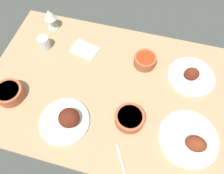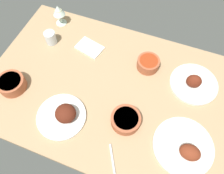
# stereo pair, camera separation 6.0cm
# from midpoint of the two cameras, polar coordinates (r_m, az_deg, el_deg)

# --- Properties ---
(dining_table) EXTENTS (1.40, 0.90, 0.04)m
(dining_table) POSITION_cam_midpoint_polar(r_m,az_deg,el_deg) (1.20, -1.41, -0.99)
(dining_table) COLOR tan
(dining_table) RESTS_ON ground
(plate_far_side) EXTENTS (0.25, 0.25, 0.09)m
(plate_far_side) POSITION_cam_midpoint_polar(r_m,az_deg,el_deg) (1.11, -13.43, -8.48)
(plate_far_side) COLOR silver
(plate_far_side) RESTS_ON dining_table
(plate_center_main) EXTENTS (0.26, 0.26, 0.10)m
(plate_center_main) POSITION_cam_midpoint_polar(r_m,az_deg,el_deg) (1.27, 18.91, 2.73)
(plate_center_main) COLOR silver
(plate_center_main) RESTS_ON dining_table
(plate_near_viewer) EXTENTS (0.29, 0.29, 0.08)m
(plate_near_viewer) POSITION_cam_midpoint_polar(r_m,az_deg,el_deg) (1.12, 18.48, -13.13)
(plate_near_viewer) COLOR silver
(plate_near_viewer) RESTS_ON dining_table
(bowl_onions) EXTENTS (0.15, 0.15, 0.05)m
(bowl_onions) POSITION_cam_midpoint_polar(r_m,az_deg,el_deg) (1.09, 3.09, -8.24)
(bowl_onions) COLOR #A35133
(bowl_onions) RESTS_ON dining_table
(bowl_cream) EXTENTS (0.15, 0.15, 0.06)m
(bowl_cream) POSITION_cam_midpoint_polar(r_m,az_deg,el_deg) (1.27, -26.68, -1.47)
(bowl_cream) COLOR #A35133
(bowl_cream) RESTS_ON dining_table
(bowl_sauce) EXTENTS (0.13, 0.13, 0.06)m
(bowl_sauce) POSITION_cam_midpoint_polar(r_m,az_deg,el_deg) (1.26, 7.35, 6.91)
(bowl_sauce) COLOR #A35133
(bowl_sauce) RESTS_ON dining_table
(wine_glass) EXTENTS (0.08, 0.08, 0.14)m
(wine_glass) POSITION_cam_midpoint_polar(r_m,az_deg,el_deg) (1.45, -17.34, 17.51)
(wine_glass) COLOR silver
(wine_glass) RESTS_ON dining_table
(water_tumbler) EXTENTS (0.07, 0.07, 0.08)m
(water_tumbler) POSITION_cam_midpoint_polar(r_m,az_deg,el_deg) (1.39, -18.66, 10.92)
(water_tumbler) COLOR silver
(water_tumbler) RESTS_ON dining_table
(folded_napkin) EXTENTS (0.18, 0.14, 0.01)m
(folded_napkin) POSITION_cam_midpoint_polar(r_m,az_deg,el_deg) (1.34, -8.47, 9.64)
(folded_napkin) COLOR white
(folded_napkin) RESTS_ON dining_table
(fork_loose) EXTENTS (0.09, 0.14, 0.01)m
(fork_loose) POSITION_cam_midpoint_polar(r_m,az_deg,el_deg) (1.05, 0.78, -18.97)
(fork_loose) COLOR silver
(fork_loose) RESTS_ON dining_table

